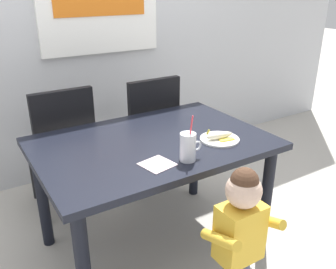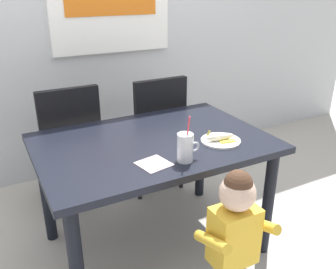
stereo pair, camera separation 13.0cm
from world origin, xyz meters
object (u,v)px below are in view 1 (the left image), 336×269
at_px(milk_cup, 188,148).
at_px(peeled_banana, 220,136).
at_px(dining_table, 153,156).
at_px(toddler_standing, 240,226).
at_px(paper_napkin, 157,164).
at_px(dining_chair_right, 148,128).
at_px(snack_plate, 220,139).
at_px(dining_chair_left, 62,143).

height_order(milk_cup, peeled_banana, milk_cup).
xyz_separation_m(dining_table, toddler_standing, (0.10, -0.66, -0.12)).
xyz_separation_m(dining_table, paper_napkin, (-0.13, -0.28, 0.10)).
distance_m(dining_chair_right, snack_plate, 0.88).
xyz_separation_m(dining_table, peeled_banana, (0.33, -0.21, 0.13)).
distance_m(dining_table, dining_chair_left, 0.80).
xyz_separation_m(dining_chair_right, paper_napkin, (-0.45, -0.93, 0.21)).
height_order(milk_cup, paper_napkin, milk_cup).
distance_m(dining_chair_left, milk_cup, 1.13).
relative_size(dining_chair_left, toddler_standing, 1.15).
relative_size(dining_chair_right, peeled_banana, 5.49).
bearing_deg(dining_chair_left, milk_cup, 109.71).
bearing_deg(toddler_standing, milk_cup, 101.73).
distance_m(dining_table, peeled_banana, 0.41).
height_order(dining_chair_left, snack_plate, dining_chair_left).
bearing_deg(paper_napkin, peeled_banana, 8.63).
distance_m(toddler_standing, paper_napkin, 0.50).
distance_m(dining_chair_right, toddler_standing, 1.34).
bearing_deg(dining_table, milk_cup, -84.56).
xyz_separation_m(snack_plate, paper_napkin, (-0.47, -0.08, -0.00)).
xyz_separation_m(toddler_standing, paper_napkin, (-0.23, 0.39, 0.23)).
relative_size(snack_plate, paper_napkin, 1.53).
bearing_deg(milk_cup, dining_chair_left, 109.71).
bearing_deg(peeled_banana, dining_table, 147.83).
distance_m(milk_cup, paper_napkin, 0.18).
bearing_deg(toddler_standing, paper_napkin, 121.00).
bearing_deg(snack_plate, dining_chair_left, 126.33).
distance_m(snack_plate, peeled_banana, 0.03).
bearing_deg(snack_plate, milk_cup, -159.46).
height_order(dining_chair_left, milk_cup, milk_cup).
bearing_deg(milk_cup, peeled_banana, 20.02).
distance_m(milk_cup, peeled_banana, 0.32).
xyz_separation_m(dining_chair_right, toddler_standing, (-0.22, -1.32, -0.02)).
bearing_deg(dining_table, peeled_banana, -32.17).
xyz_separation_m(dining_table, snack_plate, (0.34, -0.20, 0.11)).
relative_size(dining_chair_left, milk_cup, 3.82).
bearing_deg(paper_napkin, snack_plate, 9.14).
relative_size(peeled_banana, paper_napkin, 1.17).
bearing_deg(peeled_banana, snack_plate, 44.08).
bearing_deg(peeled_banana, dining_chair_right, 90.60).
height_order(dining_chair_left, toddler_standing, dining_chair_left).
height_order(dining_chair_left, paper_napkin, dining_chair_left).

